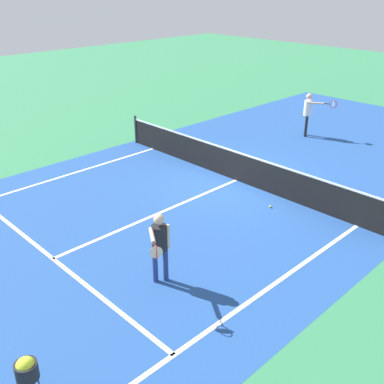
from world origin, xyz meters
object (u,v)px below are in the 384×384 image
player_far (309,110)px  ball_hopper (26,369)px  net (237,166)px  player_near (160,242)px  tennis_ball_near_net (270,207)px

player_far → ball_hopper: size_ratio=1.97×
net → ball_hopper: net is taller
net → player_near: (2.38, -5.19, 0.49)m
player_near → tennis_ball_near_net: bearing=95.9°
net → tennis_ball_near_net: (1.92, -0.77, -0.46)m
net → tennis_ball_near_net: net is taller
ball_hopper → tennis_ball_near_net: bearing=100.3°
player_near → tennis_ball_near_net: player_near is taller
tennis_ball_near_net → net: bearing=158.1°
ball_hopper → tennis_ball_near_net: size_ratio=13.25×
ball_hopper → tennis_ball_near_net: (-1.41, 7.79, -0.64)m
player_far → ball_hopper: (4.29, -14.01, -0.40)m
net → player_near: 5.73m
player_far → tennis_ball_near_net: 6.94m
ball_hopper → player_far: bearing=107.0°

